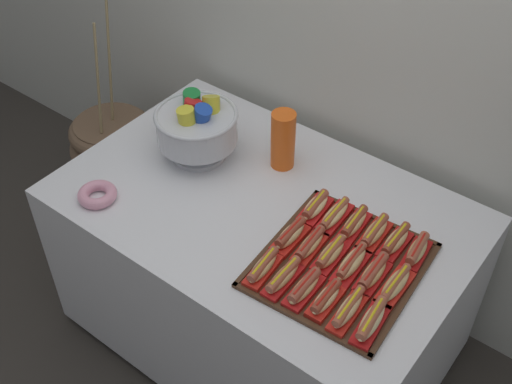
# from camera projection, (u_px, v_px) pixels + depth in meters

# --- Properties ---
(ground_plane) EXTENTS (10.00, 10.00, 0.00)m
(ground_plane) POSITION_uv_depth(u_px,v_px,m) (262.00, 333.00, 2.82)
(ground_plane) COLOR #38332D
(back_wall) EXTENTS (6.00, 0.10, 2.60)m
(back_wall) POSITION_uv_depth(u_px,v_px,m) (365.00, 4.00, 2.29)
(back_wall) COLOR beige
(back_wall) RESTS_ON ground_plane
(buffet_table) EXTENTS (1.46, 0.94, 0.77)m
(buffet_table) POSITION_uv_depth(u_px,v_px,m) (263.00, 272.00, 2.54)
(buffet_table) COLOR silver
(buffet_table) RESTS_ON ground_plane
(floor_vase) EXTENTS (0.47, 0.47, 1.14)m
(floor_vase) POSITION_uv_depth(u_px,v_px,m) (118.00, 170.00, 3.21)
(floor_vase) COLOR brown
(floor_vase) RESTS_ON ground_plane
(serving_tray) EXTENTS (0.51, 0.56, 0.01)m
(serving_tray) POSITION_uv_depth(u_px,v_px,m) (340.00, 265.00, 2.08)
(serving_tray) COLOR #472B19
(serving_tray) RESTS_ON buffet_table
(hot_dog_0) EXTENTS (0.07, 0.17, 0.06)m
(hot_dog_0) POSITION_uv_depth(u_px,v_px,m) (263.00, 267.00, 2.03)
(hot_dog_0) COLOR red
(hot_dog_0) RESTS_ON serving_tray
(hot_dog_1) EXTENTS (0.06, 0.17, 0.06)m
(hot_dog_1) POSITION_uv_depth(u_px,v_px,m) (283.00, 277.00, 2.00)
(hot_dog_1) COLOR red
(hot_dog_1) RESTS_ON serving_tray
(hot_dog_2) EXTENTS (0.07, 0.17, 0.06)m
(hot_dog_2) POSITION_uv_depth(u_px,v_px,m) (304.00, 288.00, 1.97)
(hot_dog_2) COLOR red
(hot_dog_2) RESTS_ON serving_tray
(hot_dog_3) EXTENTS (0.06, 0.15, 0.06)m
(hot_dog_3) POSITION_uv_depth(u_px,v_px,m) (326.00, 299.00, 1.94)
(hot_dog_3) COLOR red
(hot_dog_3) RESTS_ON serving_tray
(hot_dog_4) EXTENTS (0.07, 0.18, 0.06)m
(hot_dog_4) POSITION_uv_depth(u_px,v_px,m) (348.00, 309.00, 1.91)
(hot_dog_4) COLOR red
(hot_dog_4) RESTS_ON serving_tray
(hot_dog_5) EXTENTS (0.08, 0.18, 0.06)m
(hot_dog_5) POSITION_uv_depth(u_px,v_px,m) (371.00, 321.00, 1.88)
(hot_dog_5) COLOR #B21414
(hot_dog_5) RESTS_ON serving_tray
(hot_dog_6) EXTENTS (0.07, 0.16, 0.06)m
(hot_dog_6) POSITION_uv_depth(u_px,v_px,m) (290.00, 235.00, 2.13)
(hot_dog_6) COLOR red
(hot_dog_6) RESTS_ON serving_tray
(hot_dog_7) EXTENTS (0.07, 0.17, 0.06)m
(hot_dog_7) POSITION_uv_depth(u_px,v_px,m) (310.00, 245.00, 2.11)
(hot_dog_7) COLOR red
(hot_dog_7) RESTS_ON serving_tray
(hot_dog_8) EXTENTS (0.07, 0.16, 0.06)m
(hot_dog_8) POSITION_uv_depth(u_px,v_px,m) (330.00, 254.00, 2.07)
(hot_dog_8) COLOR red
(hot_dog_8) RESTS_ON serving_tray
(hot_dog_9) EXTENTS (0.07, 0.18, 0.06)m
(hot_dog_9) POSITION_uv_depth(u_px,v_px,m) (351.00, 264.00, 2.04)
(hot_dog_9) COLOR red
(hot_dog_9) RESTS_ON serving_tray
(hot_dog_10) EXTENTS (0.07, 0.17, 0.06)m
(hot_dog_10) POSITION_uv_depth(u_px,v_px,m) (373.00, 274.00, 2.01)
(hot_dog_10) COLOR red
(hot_dog_10) RESTS_ON serving_tray
(hot_dog_11) EXTENTS (0.07, 0.18, 0.06)m
(hot_dog_11) POSITION_uv_depth(u_px,v_px,m) (395.00, 285.00, 1.98)
(hot_dog_11) COLOR red
(hot_dog_11) RESTS_ON serving_tray
(hot_dog_12) EXTENTS (0.08, 0.17, 0.06)m
(hot_dog_12) POSITION_uv_depth(u_px,v_px,m) (315.00, 207.00, 2.24)
(hot_dog_12) COLOR red
(hot_dog_12) RESTS_ON serving_tray
(hot_dog_13) EXTENTS (0.07, 0.19, 0.06)m
(hot_dog_13) POSITION_uv_depth(u_px,v_px,m) (334.00, 216.00, 2.21)
(hot_dog_13) COLOR red
(hot_dog_13) RESTS_ON serving_tray
(hot_dog_14) EXTENTS (0.07, 0.18, 0.06)m
(hot_dog_14) POSITION_uv_depth(u_px,v_px,m) (354.00, 224.00, 2.18)
(hot_dog_14) COLOR red
(hot_dog_14) RESTS_ON serving_tray
(hot_dog_15) EXTENTS (0.07, 0.17, 0.06)m
(hot_dog_15) POSITION_uv_depth(u_px,v_px,m) (374.00, 233.00, 2.14)
(hot_dog_15) COLOR red
(hot_dog_15) RESTS_ON serving_tray
(hot_dog_16) EXTENTS (0.07, 0.16, 0.06)m
(hot_dog_16) POSITION_uv_depth(u_px,v_px,m) (395.00, 242.00, 2.11)
(hot_dog_16) COLOR red
(hot_dog_16) RESTS_ON serving_tray
(hot_dog_17) EXTENTS (0.08, 0.16, 0.06)m
(hot_dog_17) POSITION_uv_depth(u_px,v_px,m) (417.00, 251.00, 2.08)
(hot_dog_17) COLOR #B21414
(hot_dog_17) RESTS_ON serving_tray
(punch_bowl) EXTENTS (0.31, 0.31, 0.25)m
(punch_bowl) POSITION_uv_depth(u_px,v_px,m) (197.00, 126.00, 2.41)
(punch_bowl) COLOR silver
(punch_bowl) RESTS_ON buffet_table
(cup_stack) EXTENTS (0.09, 0.09, 0.23)m
(cup_stack) POSITION_uv_depth(u_px,v_px,m) (283.00, 140.00, 2.38)
(cup_stack) COLOR #EA5B19
(cup_stack) RESTS_ON buffet_table
(donut) EXTENTS (0.14, 0.14, 0.04)m
(donut) POSITION_uv_depth(u_px,v_px,m) (97.00, 195.00, 2.30)
(donut) COLOR pink
(donut) RESTS_ON buffet_table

